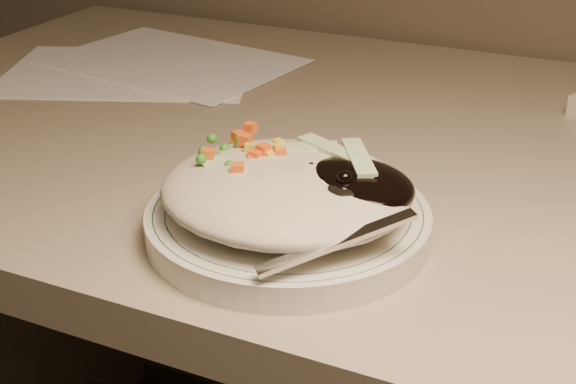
% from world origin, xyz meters
% --- Properties ---
extents(desk, '(1.40, 0.70, 0.74)m').
position_xyz_m(desk, '(0.00, 1.38, 0.54)').
color(desk, gray).
rests_on(desk, ground).
extents(plate, '(0.22, 0.22, 0.02)m').
position_xyz_m(plate, '(-0.09, 1.16, 0.75)').
color(plate, silver).
rests_on(plate, desk).
extents(plate_rim, '(0.21, 0.21, 0.00)m').
position_xyz_m(plate_rim, '(-0.09, 1.16, 0.76)').
color(plate_rim, '#144723').
rests_on(plate_rim, plate).
extents(meal, '(0.21, 0.19, 0.05)m').
position_xyz_m(meal, '(-0.08, 1.16, 0.78)').
color(meal, '#BAB197').
rests_on(meal, plate).
extents(papers, '(0.37, 0.34, 0.00)m').
position_xyz_m(papers, '(-0.43, 1.48, 0.74)').
color(papers, white).
rests_on(papers, desk).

